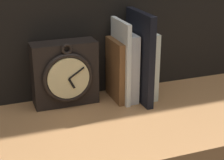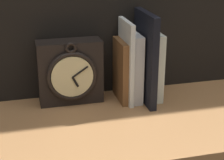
% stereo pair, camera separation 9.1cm
% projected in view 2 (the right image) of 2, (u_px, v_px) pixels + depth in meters
% --- Properties ---
extents(clock, '(0.18, 0.08, 0.18)m').
position_uv_depth(clock, '(70.00, 72.00, 1.04)').
color(clock, black).
rests_on(clock, bookshelf).
extents(book_slot0_brown, '(0.02, 0.11, 0.17)m').
position_uv_depth(book_slot0_brown, '(120.00, 71.00, 1.05)').
color(book_slot0_brown, brown).
rests_on(book_slot0_brown, bookshelf).
extents(book_slot1_white, '(0.01, 0.12, 0.23)m').
position_uv_depth(book_slot1_white, '(126.00, 61.00, 1.04)').
color(book_slot1_white, white).
rests_on(book_slot1_white, bookshelf).
extents(book_slot2_white, '(0.03, 0.12, 0.19)m').
position_uv_depth(book_slot2_white, '(133.00, 66.00, 1.06)').
color(book_slot2_white, white).
rests_on(book_slot2_white, bookshelf).
extents(book_slot3_black, '(0.02, 0.16, 0.25)m').
position_uv_depth(book_slot3_black, '(145.00, 58.00, 1.03)').
color(book_slot3_black, black).
rests_on(book_slot3_black, bookshelf).
extents(book_slot4_white, '(0.03, 0.12, 0.19)m').
position_uv_depth(book_slot4_white, '(153.00, 65.00, 1.07)').
color(book_slot4_white, silver).
rests_on(book_slot4_white, bookshelf).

